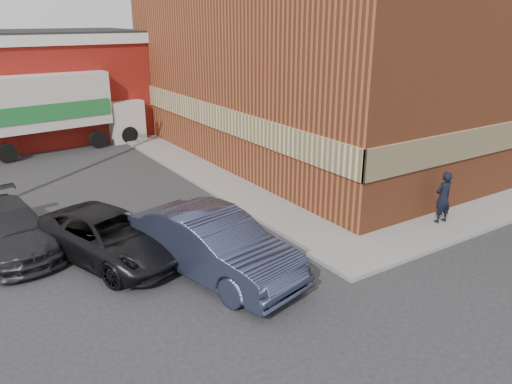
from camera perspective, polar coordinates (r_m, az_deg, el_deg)
ground at (r=14.42m, az=7.35°, el=-6.79°), size 90.00×90.00×0.00m
brick_building at (r=25.37m, az=9.51°, el=15.52°), size 14.25×18.25×9.36m
sidewalk_south at (r=19.36m, az=26.41°, el=-1.57°), size 16.00×1.80×0.12m
sidewalk_west at (r=21.77m, az=-6.81°, el=2.60°), size 1.80×18.00×0.12m
man at (r=16.76m, az=20.62°, el=-0.57°), size 0.64×0.46×1.67m
sedan at (r=12.82m, az=-4.83°, el=-6.03°), size 2.96×5.39×1.68m
suv_a at (r=14.22m, az=-16.36°, el=-4.88°), size 3.74×5.31×1.34m
suv_b at (r=15.73m, az=-26.35°, el=-3.80°), size 2.39×4.81×1.34m
box_truck at (r=26.67m, az=-21.58°, el=9.17°), size 7.80×3.02×3.76m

